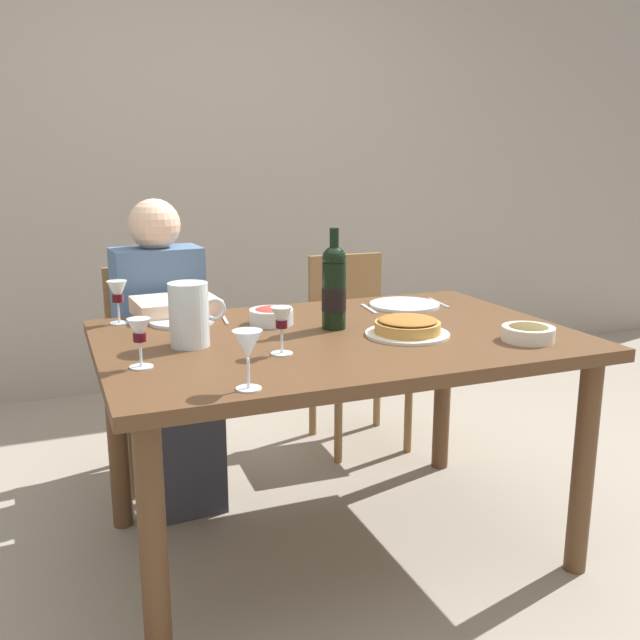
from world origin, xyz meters
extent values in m
plane|color=gray|center=(0.00, 0.00, 0.00)|extent=(8.00, 8.00, 0.00)
cube|color=#A3998E|center=(0.00, 2.03, 1.40)|extent=(8.00, 0.10, 2.80)
cube|color=brown|center=(0.00, 0.00, 0.74)|extent=(1.50, 1.00, 0.04)
cylinder|color=brown|center=(-0.67, -0.42, 0.36)|extent=(0.07, 0.07, 0.72)
cylinder|color=brown|center=(0.67, -0.42, 0.36)|extent=(0.07, 0.07, 0.72)
cylinder|color=brown|center=(-0.67, 0.42, 0.36)|extent=(0.07, 0.07, 0.72)
cylinder|color=brown|center=(0.67, 0.42, 0.36)|extent=(0.07, 0.07, 0.72)
cylinder|color=black|center=(0.02, 0.07, 0.87)|extent=(0.08, 0.08, 0.22)
sphere|color=black|center=(0.02, 0.07, 0.99)|extent=(0.08, 0.08, 0.08)
cylinder|color=black|center=(0.02, 0.07, 1.05)|extent=(0.03, 0.03, 0.09)
cylinder|color=black|center=(0.02, 0.07, 0.86)|extent=(0.08, 0.08, 0.08)
cylinder|color=silver|center=(-0.47, 0.03, 0.86)|extent=(0.12, 0.12, 0.19)
cylinder|color=silver|center=(-0.47, 0.03, 0.82)|extent=(0.11, 0.11, 0.12)
torus|color=silver|center=(-0.39, 0.03, 0.87)|extent=(0.07, 0.01, 0.07)
cylinder|color=silver|center=(0.20, -0.11, 0.77)|extent=(0.27, 0.27, 0.01)
cylinder|color=#C18E47|center=(0.20, -0.11, 0.79)|extent=(0.21, 0.21, 0.03)
ellipsoid|color=#9E6028|center=(0.20, -0.11, 0.81)|extent=(0.19, 0.19, 0.02)
cylinder|color=silver|center=(-0.16, 0.20, 0.79)|extent=(0.15, 0.15, 0.05)
ellipsoid|color=#B2382D|center=(-0.16, 0.20, 0.80)|extent=(0.12, 0.12, 0.04)
cylinder|color=silver|center=(0.51, -0.30, 0.78)|extent=(0.16, 0.16, 0.05)
ellipsoid|color=brown|center=(0.51, -0.30, 0.80)|extent=(0.13, 0.13, 0.03)
cylinder|color=silver|center=(-0.24, -0.16, 0.76)|extent=(0.06, 0.06, 0.00)
cylinder|color=silver|center=(-0.24, -0.16, 0.80)|extent=(0.01, 0.01, 0.07)
cone|color=silver|center=(-0.24, -0.16, 0.87)|extent=(0.06, 0.06, 0.06)
cylinder|color=#470A14|center=(-0.24, -0.16, 0.85)|extent=(0.03, 0.03, 0.02)
cylinder|color=silver|center=(-0.64, 0.41, 0.76)|extent=(0.06, 0.06, 0.00)
cylinder|color=silver|center=(-0.64, 0.41, 0.80)|extent=(0.01, 0.01, 0.07)
cone|color=silver|center=(-0.64, 0.41, 0.87)|extent=(0.07, 0.07, 0.08)
cylinder|color=#470A14|center=(-0.64, 0.41, 0.85)|extent=(0.04, 0.04, 0.03)
cylinder|color=silver|center=(-0.64, -0.14, 0.76)|extent=(0.06, 0.06, 0.00)
cylinder|color=silver|center=(-0.64, -0.14, 0.80)|extent=(0.01, 0.01, 0.07)
cone|color=silver|center=(-0.64, -0.14, 0.86)|extent=(0.06, 0.06, 0.07)
cylinder|color=#470A14|center=(-0.64, -0.14, 0.84)|extent=(0.03, 0.03, 0.02)
cylinder|color=silver|center=(-0.42, -0.43, 0.76)|extent=(0.06, 0.06, 0.00)
cylinder|color=silver|center=(-0.42, -0.43, 0.80)|extent=(0.01, 0.01, 0.07)
cone|color=silver|center=(-0.42, -0.43, 0.87)|extent=(0.07, 0.07, 0.07)
cylinder|color=silver|center=(-0.44, 0.34, 0.77)|extent=(0.22, 0.22, 0.01)
cylinder|color=silver|center=(0.40, 0.29, 0.77)|extent=(0.27, 0.27, 0.01)
cube|color=silver|center=(-0.59, 0.34, 0.76)|extent=(0.02, 0.16, 0.00)
cube|color=silver|center=(-0.29, 0.34, 0.76)|extent=(0.03, 0.18, 0.00)
cube|color=silver|center=(0.55, 0.29, 0.76)|extent=(0.03, 0.18, 0.00)
cube|color=silver|center=(0.25, 0.29, 0.76)|extent=(0.03, 0.16, 0.00)
cube|color=olive|center=(-0.45, 0.79, 0.46)|extent=(0.43, 0.43, 0.02)
cube|color=olive|center=(-0.46, 0.98, 0.67)|extent=(0.36, 0.05, 0.40)
cylinder|color=olive|center=(-0.61, 0.61, 0.23)|extent=(0.04, 0.04, 0.45)
cylinder|color=olive|center=(-0.27, 0.63, 0.23)|extent=(0.04, 0.04, 0.45)
cylinder|color=olive|center=(-0.63, 0.95, 0.23)|extent=(0.04, 0.04, 0.45)
cylinder|color=olive|center=(-0.29, 0.97, 0.23)|extent=(0.04, 0.04, 0.45)
cube|color=#4C6B93|center=(-0.45, 0.75, 0.72)|extent=(0.35, 0.22, 0.50)
sphere|color=beige|center=(-0.45, 0.75, 1.06)|extent=(0.20, 0.20, 0.20)
cube|color=#33333D|center=(-0.44, 0.56, 0.47)|extent=(0.33, 0.40, 0.14)
cube|color=#33333D|center=(-0.43, 0.41, 0.20)|extent=(0.28, 0.14, 0.40)
cube|color=beige|center=(-0.43, 0.47, 0.79)|extent=(0.30, 0.26, 0.06)
cube|color=olive|center=(0.45, 0.78, 0.46)|extent=(0.41, 0.41, 0.02)
cube|color=olive|center=(0.46, 0.97, 0.67)|extent=(0.36, 0.04, 0.40)
cylinder|color=olive|center=(0.27, 0.62, 0.23)|extent=(0.04, 0.04, 0.45)
cylinder|color=olive|center=(0.61, 0.61, 0.23)|extent=(0.04, 0.04, 0.45)
cylinder|color=olive|center=(0.29, 0.96, 0.23)|extent=(0.04, 0.04, 0.45)
cylinder|color=olive|center=(0.63, 0.95, 0.23)|extent=(0.04, 0.04, 0.45)
camera|label=1|loc=(-0.86, -2.00, 1.32)|focal=39.14mm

